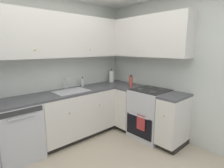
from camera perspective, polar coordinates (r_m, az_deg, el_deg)
wall_back at (r=3.39m, az=-20.80°, el=3.87°), size 3.56×0.05×2.51m
wall_right at (r=3.36m, az=21.24°, el=3.78°), size 0.05×3.38×2.51m
dishwasher at (r=3.13m, az=-27.55°, el=-12.98°), size 0.60×0.63×0.86m
lower_cabinets_back at (r=3.49m, az=-11.24°, el=-9.34°), size 1.41×0.62×0.86m
countertop_back at (r=3.36m, az=-11.54°, el=-2.25°), size 2.61×0.60×0.03m
lower_cabinets_right at (r=3.48m, az=12.06°, el=-9.44°), size 0.62×1.28×0.86m
countertop_right at (r=3.35m, az=12.34°, el=-2.32°), size 0.60×1.28×0.03m
oven_range at (r=3.49m, az=11.88°, el=-8.95°), size 0.68×0.62×1.05m
upper_cabinets_back at (r=3.32m, az=-15.96°, el=14.34°), size 2.29×0.34×0.73m
upper_cabinets_right at (r=3.57m, az=9.79°, el=14.35°), size 0.32×1.83×0.73m
sink at (r=3.29m, az=-12.63°, el=-2.96°), size 0.59×0.40×0.10m
faucet at (r=3.43m, az=-14.43°, el=0.52°), size 0.07×0.16×0.22m
soap_bottle at (r=3.63m, az=-9.26°, el=0.51°), size 0.05×0.05×0.19m
paper_towel_roll at (r=4.06m, az=-0.22°, el=2.39°), size 0.11×0.11×0.31m
oil_bottle at (r=3.62m, az=5.96°, el=0.90°), size 0.08×0.08×0.23m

